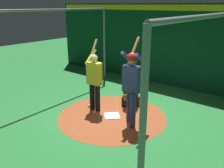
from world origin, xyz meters
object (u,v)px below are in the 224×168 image
object	(u,v)px
catcher	(130,95)
home_plate	(112,116)
baseball_0	(143,111)
baseball_1	(89,106)
batter	(132,81)
visitor	(94,79)

from	to	relation	value
catcher	home_plate	bearing A→B (deg)	-0.80
baseball_0	home_plate	bearing A→B (deg)	-36.50
baseball_1	baseball_0	bearing A→B (deg)	115.32
home_plate	baseball_0	xyz separation A→B (m)	(-0.76, 0.56, 0.03)
home_plate	batter	distance (m)	1.33
home_plate	baseball_1	size ratio (longest dim) A/B	5.68
catcher	baseball_1	world-z (taller)	catcher
catcher	baseball_0	xyz separation A→B (m)	(0.11, 0.55, -0.32)
home_plate	catcher	distance (m)	0.94
catcher	batter	bearing A→B (deg)	35.50
visitor	baseball_0	distance (m)	1.70
visitor	baseball_1	world-z (taller)	visitor
baseball_1	catcher	bearing A→B (deg)	130.66
home_plate	batter	xyz separation A→B (m)	(0.04, 0.66, 1.15)
home_plate	baseball_0	distance (m)	0.95
batter	baseball_0	world-z (taller)	batter
visitor	baseball_1	size ratio (longest dim) A/B	27.53
home_plate	catcher	size ratio (longest dim) A/B	0.45
home_plate	catcher	xyz separation A→B (m)	(-0.87, 0.01, 0.35)
visitor	baseball_0	size ratio (longest dim) A/B	27.53
visitor	catcher	bearing A→B (deg)	137.98
batter	catcher	world-z (taller)	batter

